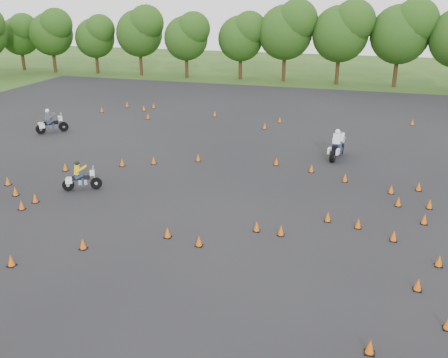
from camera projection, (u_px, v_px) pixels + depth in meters
ground at (198, 236)px, 21.62m from camera, size 140.00×140.00×0.00m
asphalt_pad at (234, 187)px, 27.00m from camera, size 62.00×62.00×0.00m
treeline at (347, 48)px, 50.52m from camera, size 86.90×32.24×10.83m
traffic_cones at (245, 185)px, 26.69m from camera, size 35.75×32.92×0.45m
rider_grey at (51, 121)px, 37.21m from camera, size 2.20×2.18×1.83m
rider_yellow at (81, 176)px, 26.35m from camera, size 2.12×1.50×1.59m
rider_white at (338, 143)px, 31.38m from camera, size 1.27×2.63×1.95m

